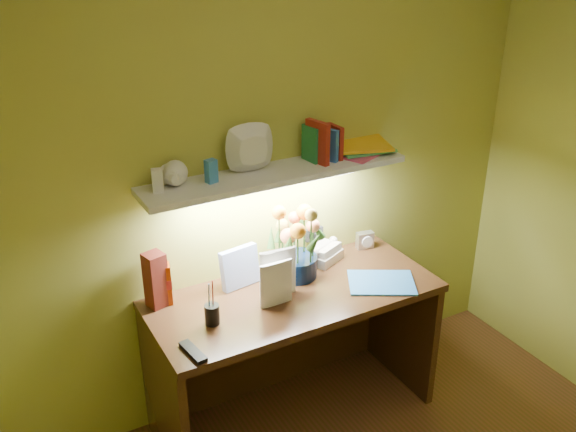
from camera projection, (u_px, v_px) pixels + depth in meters
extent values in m
cube|color=#341D0E|center=(294.00, 356.00, 3.22)|extent=(1.40, 0.60, 0.75)
cube|color=#B2B3B7|center=(365.00, 240.00, 3.46)|extent=(0.10, 0.06, 0.09)
cube|color=#5F1D14|center=(156.00, 280.00, 2.91)|extent=(0.10, 0.10, 0.27)
cylinder|color=black|center=(212.00, 308.00, 2.80)|extent=(0.08, 0.08, 0.16)
cube|color=black|center=(193.00, 352.00, 2.63)|extent=(0.07, 0.17, 0.02)
cube|color=#3580CD|center=(381.00, 283.00, 3.14)|extent=(0.39, 0.36, 0.01)
imported|color=beige|center=(260.00, 278.00, 2.95)|extent=(0.18, 0.04, 0.25)
imported|color=white|center=(260.00, 288.00, 2.89)|extent=(0.16, 0.02, 0.22)
cube|color=white|center=(277.00, 174.00, 2.97)|extent=(1.30, 0.25, 0.03)
imported|color=white|center=(174.00, 180.00, 2.74)|extent=(0.15, 0.15, 0.09)
imported|color=white|center=(177.00, 180.00, 2.74)|extent=(0.11, 0.11, 0.09)
imported|color=white|center=(254.00, 169.00, 2.90)|extent=(0.25, 0.25, 0.06)
cube|color=white|center=(158.00, 180.00, 2.72)|extent=(0.05, 0.05, 0.10)
cube|color=#3580CD|center=(211.00, 171.00, 2.81)|extent=(0.06, 0.05, 0.11)
cube|color=#9F2317|center=(317.00, 142.00, 3.02)|extent=(0.06, 0.14, 0.20)
cube|color=gold|center=(315.00, 141.00, 3.05)|extent=(0.04, 0.12, 0.19)
cube|color=#2C61B5|center=(327.00, 145.00, 3.06)|extent=(0.07, 0.11, 0.16)
cube|color=#207A3D|center=(310.00, 144.00, 3.04)|extent=(0.03, 0.11, 0.17)
cube|color=#9F2317|center=(335.00, 142.00, 3.09)|extent=(0.03, 0.12, 0.16)
cube|color=#D7487A|center=(360.00, 151.00, 3.19)|extent=(0.33, 0.29, 0.01)
cube|color=#41AE61|center=(364.00, 148.00, 3.19)|extent=(0.29, 0.23, 0.01)
cube|color=yellow|center=(354.00, 144.00, 3.20)|extent=(0.40, 0.34, 0.01)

